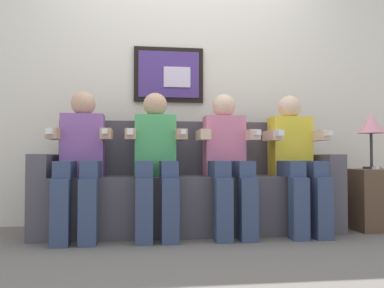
{
  "coord_description": "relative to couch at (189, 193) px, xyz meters",
  "views": [
    {
      "loc": [
        -0.41,
        -2.95,
        0.6
      ],
      "look_at": [
        0.0,
        0.15,
        0.7
      ],
      "focal_mm": 37.99,
      "sensor_mm": 36.0,
      "label": 1
    }
  ],
  "objects": [
    {
      "name": "person_leftmost",
      "position": [
        -0.84,
        -0.17,
        0.29
      ],
      "size": [
        0.46,
        0.56,
        1.11
      ],
      "color": "#8C59A5",
      "rests_on": "ground_plane"
    },
    {
      "name": "ground_plane",
      "position": [
        0.0,
        -0.33,
        -0.31
      ],
      "size": [
        6.21,
        6.21,
        0.0
      ],
      "primitive_type": "plane",
      "color": "#66605B"
    },
    {
      "name": "back_wall_assembly",
      "position": [
        -0.0,
        0.44,
        0.99
      ],
      "size": [
        4.78,
        0.1,
        2.6
      ],
      "color": "silver",
      "rests_on": "ground_plane"
    },
    {
      "name": "spare_remote_on_table",
      "position": [
        1.51,
        -0.15,
        0.2
      ],
      "size": [
        0.04,
        0.13,
        0.02
      ],
      "primitive_type": "cube",
      "color": "white",
      "rests_on": "side_table_right"
    },
    {
      "name": "person_rightmost",
      "position": [
        0.84,
        -0.17,
        0.29
      ],
      "size": [
        0.46,
        0.56,
        1.11
      ],
      "color": "yellow",
      "rests_on": "ground_plane"
    },
    {
      "name": "table_lamp",
      "position": [
        1.53,
        -0.1,
        0.55
      ],
      "size": [
        0.22,
        0.22,
        0.46
      ],
      "color": "#333338",
      "rests_on": "side_table_right"
    },
    {
      "name": "side_table_right",
      "position": [
        1.54,
        -0.11,
        -0.06
      ],
      "size": [
        0.4,
        0.4,
        0.5
      ],
      "color": "brown",
      "rests_on": "ground_plane"
    },
    {
      "name": "person_right_center",
      "position": [
        0.28,
        -0.17,
        0.29
      ],
      "size": [
        0.46,
        0.56,
        1.11
      ],
      "color": "pink",
      "rests_on": "ground_plane"
    },
    {
      "name": "person_left_center",
      "position": [
        -0.28,
        -0.17,
        0.29
      ],
      "size": [
        0.46,
        0.56,
        1.11
      ],
      "color": "#4CB266",
      "rests_on": "ground_plane"
    },
    {
      "name": "couch",
      "position": [
        0.0,
        0.0,
        0.0
      ],
      "size": [
        2.38,
        0.58,
        0.9
      ],
      "color": "#514C56",
      "rests_on": "ground_plane"
    }
  ]
}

